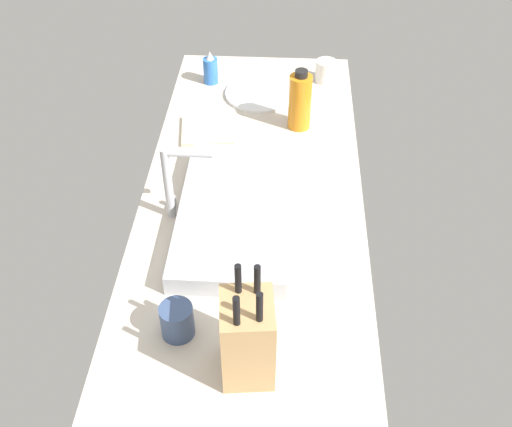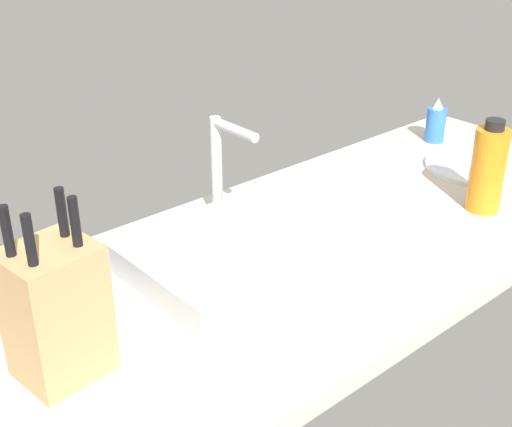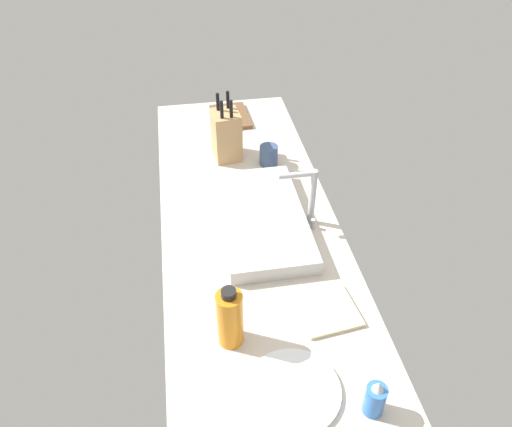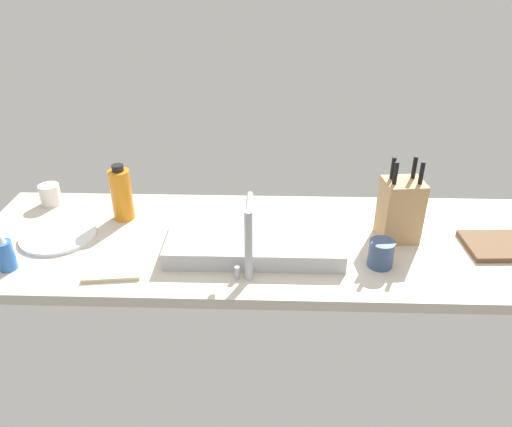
% 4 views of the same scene
% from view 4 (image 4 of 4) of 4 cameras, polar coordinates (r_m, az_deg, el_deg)
% --- Properties ---
extents(countertop_slab, '(1.95, 0.64, 0.04)m').
position_cam_4_polar(countertop_slab, '(1.65, 0.67, -3.54)').
color(countertop_slab, beige).
rests_on(countertop_slab, ground).
extents(sink_basin, '(0.56, 0.30, 0.06)m').
position_cam_4_polar(sink_basin, '(1.59, -0.13, -2.95)').
color(sink_basin, '#B7BABF').
rests_on(sink_basin, countertop_slab).
extents(faucet, '(0.06, 0.14, 0.23)m').
position_cam_4_polar(faucet, '(1.40, -0.93, -2.74)').
color(faucet, '#B7BABF').
rests_on(faucet, countertop_slab).
extents(knife_block, '(0.14, 0.12, 0.28)m').
position_cam_4_polar(knife_block, '(1.67, 16.56, 0.47)').
color(knife_block, tan).
rests_on(knife_block, countertop_slab).
extents(cutting_board, '(0.26, 0.18, 0.02)m').
position_cam_4_polar(cutting_board, '(1.79, 27.07, -3.37)').
color(cutting_board, brown).
rests_on(cutting_board, countertop_slab).
extents(soap_bottle, '(0.05, 0.05, 0.12)m').
position_cam_4_polar(soap_bottle, '(1.66, -27.37, -4.25)').
color(soap_bottle, blue).
rests_on(soap_bottle, countertop_slab).
extents(water_bottle, '(0.07, 0.07, 0.21)m').
position_cam_4_polar(water_bottle, '(1.79, -15.51, 2.23)').
color(water_bottle, orange).
rests_on(water_bottle, countertop_slab).
extents(dinner_plate, '(0.25, 0.25, 0.01)m').
position_cam_4_polar(dinner_plate, '(1.78, -22.17, -2.37)').
color(dinner_plate, white).
rests_on(dinner_plate, countertop_slab).
extents(dish_towel, '(0.19, 0.19, 0.01)m').
position_cam_4_polar(dish_towel, '(1.57, -16.20, -5.69)').
color(dish_towel, beige).
rests_on(dish_towel, countertop_slab).
extents(coffee_mug, '(0.08, 0.08, 0.08)m').
position_cam_4_polar(coffee_mug, '(2.00, -23.01, 2.05)').
color(coffee_mug, silver).
rests_on(coffee_mug, countertop_slab).
extents(ceramic_cup, '(0.08, 0.08, 0.09)m').
position_cam_4_polar(ceramic_cup, '(1.54, 14.46, -4.58)').
color(ceramic_cup, '#384C75').
rests_on(ceramic_cup, countertop_slab).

